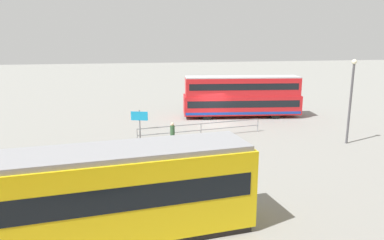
# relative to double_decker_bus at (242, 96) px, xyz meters

# --- Properties ---
(ground_plane) EXTENTS (160.00, 160.00, 0.00)m
(ground_plane) POSITION_rel_double_decker_bus_xyz_m (3.23, 2.10, -2.00)
(ground_plane) COLOR gray
(double_decker_bus) EXTENTS (11.32, 3.81, 3.92)m
(double_decker_bus) POSITION_rel_double_decker_bus_xyz_m (0.00, 0.00, 0.00)
(double_decker_bus) COLOR red
(double_decker_bus) RESTS_ON ground
(tram_yellow) EXTENTS (15.51, 4.21, 3.54)m
(tram_yellow) POSITION_rel_double_decker_bus_xyz_m (14.03, 19.98, -0.17)
(tram_yellow) COLOR yellow
(tram_yellow) RESTS_ON ground
(pedestrian_near_railing) EXTENTS (0.41, 0.41, 1.81)m
(pedestrian_near_railing) POSITION_rel_double_decker_bus_xyz_m (7.92, 8.66, -0.95)
(pedestrian_near_railing) COLOR #33384C
(pedestrian_near_railing) RESTS_ON ground
(pedestrian_railing) EXTENTS (9.88, 1.53, 1.08)m
(pedestrian_railing) POSITION_rel_double_decker_bus_xyz_m (5.38, 6.34, -1.25)
(pedestrian_railing) COLOR gray
(pedestrian_railing) RESTS_ON ground
(info_sign) EXTENTS (1.19, 0.41, 2.41)m
(info_sign) POSITION_rel_double_decker_bus_xyz_m (10.07, 6.95, -0.31)
(info_sign) COLOR slate
(info_sign) RESTS_ON ground
(street_lamp) EXTENTS (0.36, 0.36, 6.05)m
(street_lamp) POSITION_rel_double_decker_bus_xyz_m (-4.65, 10.03, 1.58)
(street_lamp) COLOR #4C4C51
(street_lamp) RESTS_ON ground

